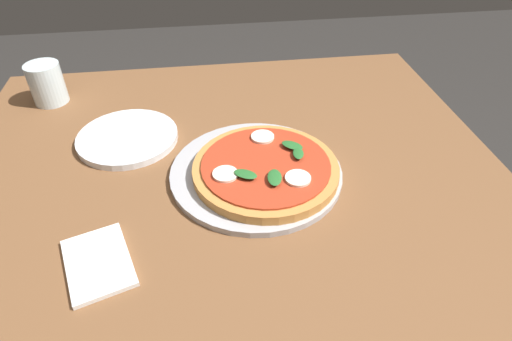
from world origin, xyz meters
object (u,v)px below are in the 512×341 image
(dining_table, at_px, (237,254))
(pizza, at_px, (266,169))
(serving_tray, at_px, (256,172))
(plate_white, at_px, (128,138))
(glass_cup, at_px, (47,83))
(napkin, at_px, (98,263))

(dining_table, relative_size, pizza, 4.33)
(pizza, bearing_deg, serving_tray, 51.41)
(plate_white, height_order, glass_cup, glass_cup)
(pizza, bearing_deg, dining_table, 140.54)
(pizza, xyz_separation_m, napkin, (-0.16, 0.28, -0.02))
(pizza, relative_size, napkin, 2.05)
(dining_table, height_order, serving_tray, serving_tray)
(pizza, distance_m, glass_cup, 0.57)
(serving_tray, distance_m, plate_white, 0.29)
(glass_cup, bearing_deg, napkin, -160.94)
(napkin, xyz_separation_m, glass_cup, (0.51, 0.18, 0.04))
(serving_tray, bearing_deg, pizza, -128.59)
(pizza, height_order, napkin, pizza)
(serving_tray, bearing_deg, napkin, 123.94)
(pizza, xyz_separation_m, plate_white, (0.16, 0.26, -0.02))
(pizza, bearing_deg, napkin, 120.45)
(napkin, bearing_deg, plate_white, -2.51)
(serving_tray, relative_size, napkin, 2.44)
(serving_tray, xyz_separation_m, pizza, (-0.01, -0.02, 0.02))
(dining_table, height_order, napkin, napkin)
(serving_tray, relative_size, pizza, 1.19)
(napkin, bearing_deg, glass_cup, 19.06)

